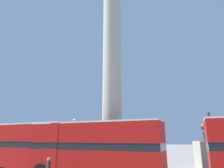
{
  "coord_description": "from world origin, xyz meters",
  "views": [
    {
      "loc": [
        7.99,
        -20.84,
        2.99
      ],
      "look_at": [
        0.0,
        0.0,
        9.14
      ],
      "focal_mm": 32.0,
      "sensor_mm": 36.0,
      "label": 1
    }
  ],
  "objects_px": {
    "bus_a": "(94,146)",
    "monument_column": "(112,66)",
    "bus_c": "(21,145)",
    "street_lamp": "(74,141)",
    "equestrian_statue": "(213,151)"
  },
  "relations": [
    {
      "from": "bus_a",
      "to": "street_lamp",
      "type": "distance_m",
      "value": 5.5
    },
    {
      "from": "monument_column",
      "to": "bus_a",
      "type": "bearing_deg",
      "value": -84.98
    },
    {
      "from": "monument_column",
      "to": "bus_c",
      "type": "relative_size",
      "value": 2.41
    },
    {
      "from": "monument_column",
      "to": "street_lamp",
      "type": "height_order",
      "value": "monument_column"
    },
    {
      "from": "bus_c",
      "to": "street_lamp",
      "type": "height_order",
      "value": "street_lamp"
    },
    {
      "from": "monument_column",
      "to": "equestrian_statue",
      "type": "height_order",
      "value": "monument_column"
    },
    {
      "from": "equestrian_statue",
      "to": "street_lamp",
      "type": "distance_m",
      "value": 15.2
    },
    {
      "from": "monument_column",
      "to": "equestrian_statue",
      "type": "relative_size",
      "value": 4.46
    },
    {
      "from": "monument_column",
      "to": "street_lamp",
      "type": "distance_m",
      "value": 9.5
    },
    {
      "from": "bus_c",
      "to": "bus_a",
      "type": "bearing_deg",
      "value": 0.81
    },
    {
      "from": "equestrian_statue",
      "to": "street_lamp",
      "type": "relative_size",
      "value": 1.18
    },
    {
      "from": "bus_c",
      "to": "street_lamp",
      "type": "distance_m",
      "value": 5.11
    },
    {
      "from": "bus_a",
      "to": "monument_column",
      "type": "bearing_deg",
      "value": 97.16
    },
    {
      "from": "monument_column",
      "to": "bus_a",
      "type": "relative_size",
      "value": 2.37
    },
    {
      "from": "street_lamp",
      "to": "equestrian_statue",
      "type": "bearing_deg",
      "value": 24.81
    }
  ]
}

